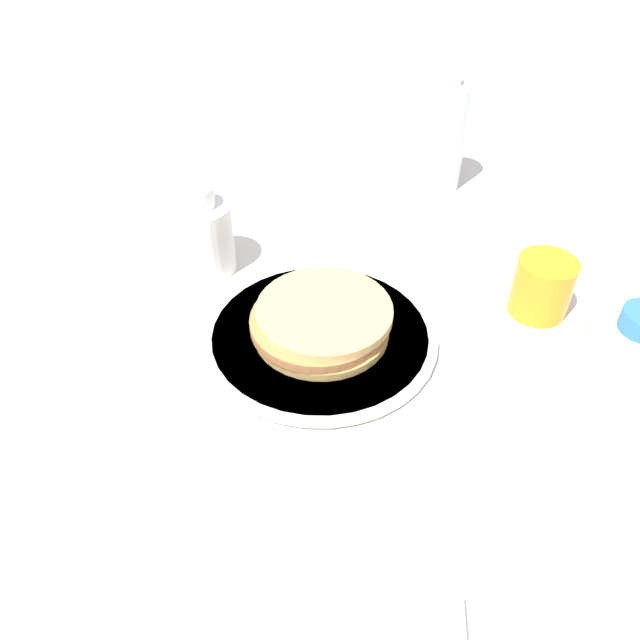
% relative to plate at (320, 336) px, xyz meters
% --- Properties ---
extents(ground_plane, '(4.00, 4.00, 0.00)m').
position_rel_plate_xyz_m(ground_plane, '(-0.02, 0.00, -0.01)').
color(ground_plane, silver).
extents(plate, '(0.29, 0.29, 0.01)m').
position_rel_plate_xyz_m(plate, '(0.00, 0.00, 0.00)').
color(plate, silver).
rests_on(plate, ground_plane).
extents(pancake_stack, '(0.18, 0.18, 0.04)m').
position_rel_plate_xyz_m(pancake_stack, '(0.00, 0.00, 0.02)').
color(pancake_stack, tan).
rests_on(pancake_stack, plate).
extents(juice_glass, '(0.08, 0.08, 0.08)m').
position_rel_plate_xyz_m(juice_glass, '(0.28, 0.09, 0.03)').
color(juice_glass, orange).
rests_on(juice_glass, ground_plane).
extents(cream_jug, '(0.09, 0.09, 0.13)m').
position_rel_plate_xyz_m(cream_jug, '(-0.18, 0.13, 0.05)').
color(cream_jug, white).
rests_on(cream_jug, ground_plane).
extents(water_bottle_near, '(0.08, 0.08, 0.19)m').
position_rel_plate_xyz_m(water_bottle_near, '(0.15, 0.41, 0.08)').
color(water_bottle_near, silver).
rests_on(water_bottle_near, ground_plane).
extents(water_bottle_mid, '(0.08, 0.08, 0.21)m').
position_rel_plate_xyz_m(water_bottle_mid, '(0.28, -0.16, 0.09)').
color(water_bottle_mid, white).
rests_on(water_bottle_mid, ground_plane).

